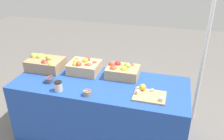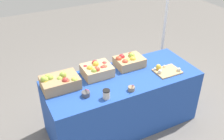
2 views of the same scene
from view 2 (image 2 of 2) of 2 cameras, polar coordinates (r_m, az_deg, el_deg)
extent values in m
plane|color=slate|center=(3.58, 2.08, -11.53)|extent=(10.00, 10.00, 0.00)
cube|color=#234CAD|center=(3.34, 2.21, -6.91)|extent=(1.90, 0.76, 0.74)
cube|color=tan|center=(2.96, -11.39, -2.73)|extent=(0.42, 0.29, 0.13)
sphere|color=gold|center=(2.92, -14.53, -2.62)|extent=(0.08, 0.08, 0.08)
sphere|color=#99B742|center=(2.91, -14.82, -2.00)|extent=(0.08, 0.08, 0.08)
sphere|color=#B2C64C|center=(2.92, -14.54, -2.11)|extent=(0.08, 0.08, 0.08)
sphere|color=#99B742|center=(2.94, -13.54, -1.72)|extent=(0.08, 0.08, 0.08)
sphere|color=#D14C33|center=(2.88, -9.91, -2.59)|extent=(0.08, 0.08, 0.08)
sphere|color=#B2332D|center=(2.87, -10.28, -2.36)|extent=(0.08, 0.08, 0.08)
sphere|color=#99B742|center=(2.94, -10.80, -1.08)|extent=(0.08, 0.08, 0.08)
sphere|color=#B2C64C|center=(2.88, -8.28, -2.24)|extent=(0.08, 0.08, 0.08)
sphere|color=#B2C64C|center=(2.99, -13.99, -1.55)|extent=(0.08, 0.08, 0.08)
sphere|color=#99B742|center=(2.93, -11.42, -2.06)|extent=(0.08, 0.08, 0.08)
cube|color=tan|center=(3.13, -3.33, -0.11)|extent=(0.35, 0.29, 0.12)
sphere|color=gold|center=(3.07, -4.93, 0.35)|extent=(0.08, 0.08, 0.08)
sphere|color=gold|center=(3.12, -3.61, 1.28)|extent=(0.08, 0.08, 0.08)
sphere|color=#B2332D|center=(3.16, -3.81, 1.58)|extent=(0.08, 0.08, 0.08)
sphere|color=#B2332D|center=(3.09, -2.10, 0.31)|extent=(0.08, 0.08, 0.08)
sphere|color=#B2332D|center=(3.18, -1.68, 1.26)|extent=(0.08, 0.08, 0.08)
sphere|color=#D14C33|center=(3.02, -3.35, 0.12)|extent=(0.08, 0.08, 0.08)
sphere|color=#99B742|center=(3.01, -3.95, -0.24)|extent=(0.08, 0.08, 0.08)
sphere|color=#D14C33|center=(3.10, -1.65, 0.54)|extent=(0.08, 0.08, 0.08)
sphere|color=red|center=(3.13, -5.91, 0.44)|extent=(0.08, 0.08, 0.08)
cube|color=tan|center=(3.32, 3.86, 1.82)|extent=(0.36, 0.27, 0.12)
sphere|color=#99B742|center=(3.26, 3.53, 1.89)|extent=(0.08, 0.08, 0.08)
sphere|color=red|center=(3.31, 2.15, 2.85)|extent=(0.08, 0.08, 0.08)
sphere|color=#D14C33|center=(3.26, 1.49, 2.44)|extent=(0.08, 0.08, 0.08)
sphere|color=#B2332D|center=(3.40, 4.23, 3.30)|extent=(0.08, 0.08, 0.08)
sphere|color=#D14C33|center=(3.21, 2.92, 1.73)|extent=(0.08, 0.08, 0.08)
sphere|color=#99B742|center=(3.33, 4.34, 3.19)|extent=(0.08, 0.08, 0.08)
sphere|color=#B2C64C|center=(3.35, 4.22, 3.02)|extent=(0.08, 0.08, 0.08)
sphere|color=gold|center=(3.27, 4.61, 2.35)|extent=(0.08, 0.08, 0.08)
cube|color=tan|center=(3.29, 12.14, -0.27)|extent=(0.31, 0.24, 0.02)
cube|color=beige|center=(3.30, 14.53, 0.08)|extent=(0.05, 0.05, 0.04)
cube|color=beige|center=(3.21, 10.57, -0.35)|extent=(0.05, 0.05, 0.04)
cube|color=beige|center=(3.26, 9.54, 0.24)|extent=(0.04, 0.04, 0.03)
sphere|color=gold|center=(3.27, 10.22, 0.69)|extent=(0.07, 0.07, 0.07)
cube|color=beige|center=(3.34, 11.55, 0.78)|extent=(0.03, 0.03, 0.02)
cylinder|color=gray|center=(2.89, 4.31, -4.12)|extent=(0.08, 0.08, 0.05)
cylinder|color=#EA598C|center=(2.86, 4.66, -3.38)|extent=(0.04, 0.07, 0.05)
cylinder|color=#4C4C51|center=(2.81, -5.80, -5.29)|extent=(0.09, 0.09, 0.05)
cylinder|color=#EA598C|center=(2.79, -5.53, -4.37)|extent=(0.02, 0.08, 0.04)
cylinder|color=beige|center=(2.76, -1.26, -5.46)|extent=(0.08, 0.08, 0.09)
cylinder|color=black|center=(2.73, -1.27, -4.58)|extent=(0.08, 0.08, 0.01)
cylinder|color=white|center=(4.05, 11.55, 9.56)|extent=(0.04, 0.04, 1.93)
camera|label=1|loc=(2.07, 57.25, 4.28)|focal=37.87mm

